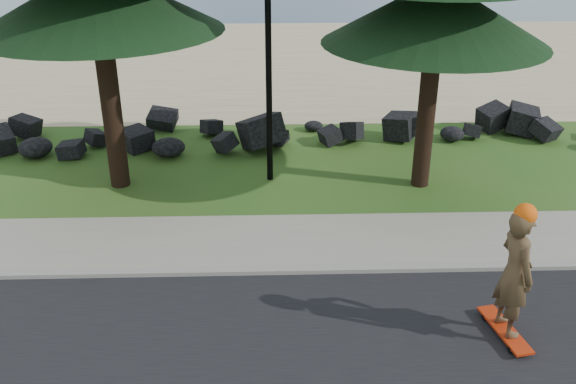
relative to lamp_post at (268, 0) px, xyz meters
name	(u,v)px	position (x,y,z in m)	size (l,w,h in m)	color
ground	(271,248)	(0.00, -3.20, -4.13)	(160.00, 160.00, 0.00)	#2B5D1D
kerb	(271,271)	(0.00, -4.10, -4.08)	(160.00, 0.20, 0.10)	gray
sidewalk	(271,241)	(0.00, -3.00, -4.09)	(160.00, 2.00, 0.08)	gray
beach_sand	(269,61)	(0.00, 11.30, -4.13)	(160.00, 15.00, 0.01)	tan
seawall_boulders	(270,142)	(0.00, 2.40, -4.13)	(60.00, 2.40, 1.10)	black
lamp_post	(268,0)	(0.00, 0.00, 0.00)	(0.25, 0.14, 8.14)	black
skateboarder	(515,273)	(3.61, -5.99, -2.99)	(0.62, 1.26, 2.28)	#BC290B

